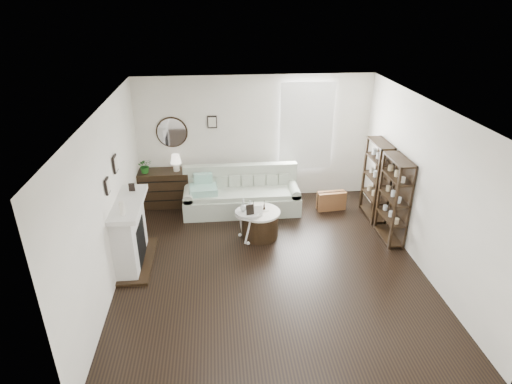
{
  "coord_description": "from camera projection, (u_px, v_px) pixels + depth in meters",
  "views": [
    {
      "loc": [
        -0.82,
        -6.02,
        4.23
      ],
      "look_at": [
        -0.16,
        0.8,
        1.0
      ],
      "focal_mm": 30.0,
      "sensor_mm": 36.0,
      "label": 1
    }
  ],
  "objects": [
    {
      "name": "quilt",
      "position": [
        203.0,
        190.0,
        8.72
      ],
      "size": [
        0.58,
        0.49,
        0.14
      ],
      "primitive_type": "cube",
      "rotation": [
        0.0,
        0.0,
        0.08
      ],
      "color": "#2A9A76",
      "rests_on": "sofa"
    },
    {
      "name": "potted_plant",
      "position": [
        145.0,
        166.0,
        8.87
      ],
      "size": [
        0.35,
        0.32,
        0.31
      ],
      "primitive_type": "imported",
      "rotation": [
        0.0,
        0.0,
        0.32
      ],
      "color": "#1B5819",
      "rests_on": "dresser"
    },
    {
      "name": "table_lamp",
      "position": [
        176.0,
        163.0,
        8.96
      ],
      "size": [
        0.28,
        0.28,
        0.36
      ],
      "primitive_type": null,
      "rotation": [
        0.0,
        0.0,
        -0.28
      ],
      "color": "beige",
      "rests_on": "dresser"
    },
    {
      "name": "eiffel_ped",
      "position": [
        253.0,
        206.0,
        7.78
      ],
      "size": [
        0.1,
        0.1,
        0.17
      ],
      "primitive_type": null,
      "rotation": [
        0.0,
        0.0,
        0.02
      ],
      "color": "black",
      "rests_on": "pedestal_table"
    },
    {
      "name": "card_frame_ped",
      "position": [
        250.0,
        210.0,
        7.63
      ],
      "size": [
        0.15,
        0.08,
        0.19
      ],
      "primitive_type": "cube",
      "rotation": [
        -0.21,
        0.0,
        0.18
      ],
      "color": "black",
      "rests_on": "pedestal_table"
    },
    {
      "name": "fireplace",
      "position": [
        131.0,
        235.0,
        7.13
      ],
      "size": [
        0.5,
        1.4,
        1.84
      ],
      "color": "silver",
      "rests_on": "ground"
    },
    {
      "name": "pedestal_table",
      "position": [
        248.0,
        214.0,
        7.8
      ],
      "size": [
        0.49,
        0.49,
        0.6
      ],
      "rotation": [
        0.0,
        0.0,
        -0.12
      ],
      "color": "silver",
      "rests_on": "ground"
    },
    {
      "name": "suitcase",
      "position": [
        331.0,
        201.0,
        9.06
      ],
      "size": [
        0.61,
        0.25,
        0.4
      ],
      "primitive_type": "cube",
      "rotation": [
        0.0,
        0.0,
        0.09
      ],
      "color": "brown",
      "rests_on": "ground"
    },
    {
      "name": "room",
      "position": [
        289.0,
        127.0,
        9.11
      ],
      "size": [
        5.5,
        5.5,
        5.5
      ],
      "color": "black",
      "rests_on": "ground"
    },
    {
      "name": "flask_ped",
      "position": [
        243.0,
        205.0,
        7.74
      ],
      "size": [
        0.13,
        0.13,
        0.24
      ],
      "primitive_type": null,
      "color": "silver",
      "rests_on": "pedestal_table"
    },
    {
      "name": "sofa",
      "position": [
        241.0,
        196.0,
        9.0
      ],
      "size": [
        2.4,
        0.83,
        0.93
      ],
      "color": "#A4AF9C",
      "rests_on": "ground"
    },
    {
      "name": "drum_table",
      "position": [
        260.0,
        224.0,
        8.03
      ],
      "size": [
        0.76,
        0.76,
        0.53
      ],
      "rotation": [
        0.0,
        0.0,
        -0.08
      ],
      "color": "black",
      "rests_on": "ground"
    },
    {
      "name": "bottle_drum",
      "position": [
        250.0,
        207.0,
        7.77
      ],
      "size": [
        0.06,
        0.06,
        0.27
      ],
      "primitive_type": "cylinder",
      "color": "silver",
      "rests_on": "drum_table"
    },
    {
      "name": "shelf_unit_near",
      "position": [
        394.0,
        200.0,
        7.74
      ],
      "size": [
        0.3,
        0.8,
        1.6
      ],
      "color": "black",
      "rests_on": "ground"
    },
    {
      "name": "eiffel_drum",
      "position": [
        264.0,
        206.0,
        7.94
      ],
      "size": [
        0.12,
        0.12,
        0.18
      ],
      "primitive_type": null,
      "rotation": [
        0.0,
        0.0,
        -0.22
      ],
      "color": "black",
      "rests_on": "drum_table"
    },
    {
      "name": "shelf_unit_far",
      "position": [
        376.0,
        180.0,
        8.55
      ],
      "size": [
        0.3,
        0.8,
        1.6
      ],
      "color": "black",
      "rests_on": "ground"
    },
    {
      "name": "card_frame_drum",
      "position": [
        258.0,
        211.0,
        7.7
      ],
      "size": [
        0.16,
        0.07,
        0.21
      ],
      "primitive_type": "cube",
      "rotation": [
        -0.21,
        0.0,
        0.1
      ],
      "color": "white",
      "rests_on": "drum_table"
    },
    {
      "name": "dresser",
      "position": [
        162.0,
        188.0,
        9.17
      ],
      "size": [
        1.18,
        0.5,
        0.78
      ],
      "color": "black",
      "rests_on": "ground"
    }
  ]
}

